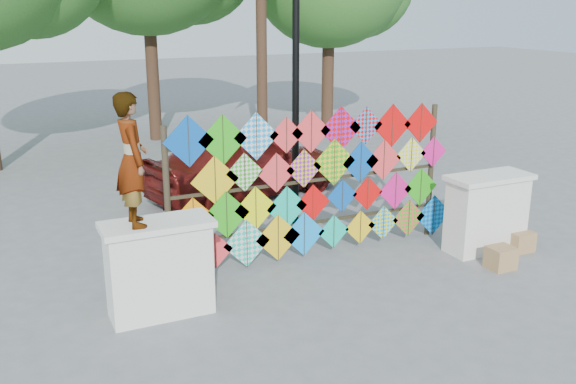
% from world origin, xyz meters
% --- Properties ---
extents(ground, '(80.00, 80.00, 0.00)m').
position_xyz_m(ground, '(0.00, 0.00, 0.00)').
color(ground, slate).
rests_on(ground, ground).
extents(parapet_left, '(1.40, 0.65, 1.28)m').
position_xyz_m(parapet_left, '(-2.70, -0.20, 0.65)').
color(parapet_left, silver).
rests_on(parapet_left, ground).
extents(parapet_right, '(1.40, 0.65, 1.28)m').
position_xyz_m(parapet_right, '(2.70, -0.20, 0.65)').
color(parapet_right, silver).
rests_on(parapet_right, ground).
extents(kite_rack, '(4.98, 0.24, 2.44)m').
position_xyz_m(kite_rack, '(0.05, 0.72, 1.23)').
color(kite_rack, '#2E2619').
rests_on(kite_rack, ground).
extents(vendor_woman, '(0.40, 0.60, 1.65)m').
position_xyz_m(vendor_woman, '(-2.95, -0.20, 2.10)').
color(vendor_woman, '#99999E').
rests_on(vendor_woman, parapet_left).
extents(sedan, '(4.52, 2.64, 1.45)m').
position_xyz_m(sedan, '(0.25, 4.35, 0.72)').
color(sedan, '#57110F').
rests_on(sedan, ground).
extents(lamppost, '(0.28, 0.28, 4.46)m').
position_xyz_m(lamppost, '(0.30, 2.00, 2.69)').
color(lamppost, black).
rests_on(lamppost, ground).
extents(cardboard_box_near, '(0.39, 0.35, 0.35)m').
position_xyz_m(cardboard_box_near, '(2.39, -0.92, 0.17)').
color(cardboard_box_near, '#A1824E').
rests_on(cardboard_box_near, ground).
extents(cardboard_box_far, '(0.39, 0.36, 0.33)m').
position_xyz_m(cardboard_box_far, '(3.20, -0.47, 0.17)').
color(cardboard_box_far, '#A1824E').
rests_on(cardboard_box_far, ground).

